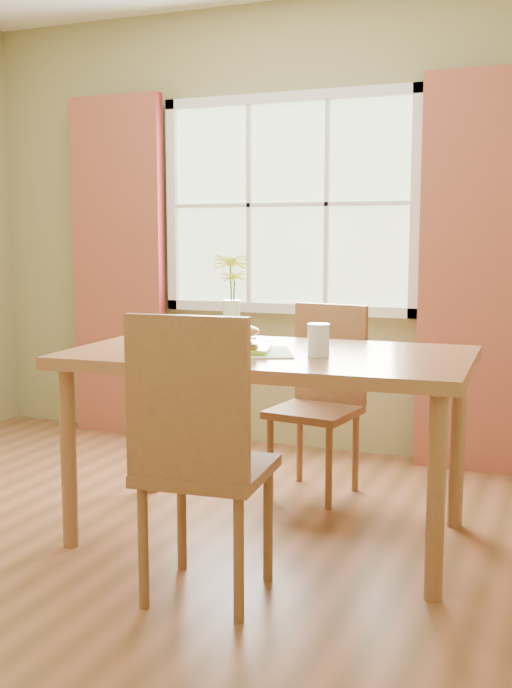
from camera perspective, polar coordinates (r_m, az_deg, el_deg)
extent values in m
cube|color=brown|center=(3.51, -8.73, -14.64)|extent=(4.20, 3.80, 0.02)
cube|color=#8F8855|center=(4.98, 2.43, 8.09)|extent=(4.20, 0.02, 2.70)
cube|color=#B5D19E|center=(4.95, 2.32, 9.83)|extent=(1.50, 0.02, 1.20)
cube|color=white|center=(4.99, 2.24, 17.10)|extent=(1.62, 0.04, 0.06)
cube|color=white|center=(4.94, 2.16, 2.53)|extent=(1.62, 0.04, 0.06)
cube|color=white|center=(5.24, -5.95, 9.69)|extent=(0.06, 0.04, 1.32)
cube|color=white|center=(4.71, 11.27, 9.79)|extent=(0.06, 0.04, 1.32)
cube|color=white|center=(4.93, 2.22, 9.84)|extent=(1.50, 0.03, 0.02)
cube|color=maroon|center=(5.37, -9.74, 5.30)|extent=(0.65, 0.08, 2.20)
cube|color=maroon|center=(4.59, 15.52, 4.71)|extent=(0.65, 0.08, 2.20)
cube|color=brown|center=(3.45, 0.97, -0.94)|extent=(1.74, 1.04, 0.05)
cylinder|color=brown|center=(3.52, -13.14, -7.88)|extent=(0.07, 0.07, 0.77)
cylinder|color=brown|center=(3.01, 12.64, -10.55)|extent=(0.07, 0.07, 0.77)
cylinder|color=brown|center=(4.18, -7.34, -5.24)|extent=(0.07, 0.07, 0.77)
cylinder|color=brown|center=(3.76, 14.08, -6.88)|extent=(0.07, 0.07, 0.77)
cube|color=brown|center=(2.97, -3.46, -8.93)|extent=(0.48, 0.48, 0.04)
cube|color=brown|center=(2.72, -4.99, -3.93)|extent=(0.44, 0.08, 0.57)
cylinder|color=brown|center=(2.96, -8.00, -14.09)|extent=(0.04, 0.04, 0.45)
cylinder|color=brown|center=(2.84, -1.24, -15.01)|extent=(0.04, 0.04, 0.45)
cylinder|color=brown|center=(3.27, -5.29, -11.92)|extent=(0.04, 0.04, 0.45)
cylinder|color=brown|center=(3.16, 0.85, -12.61)|extent=(0.04, 0.04, 0.45)
cube|color=brown|center=(4.10, 4.12, -4.84)|extent=(0.45, 0.45, 0.04)
cube|color=brown|center=(4.21, 5.25, -0.67)|extent=(0.40, 0.09, 0.52)
cylinder|color=brown|center=(4.09, 1.01, -8.10)|extent=(0.03, 0.03, 0.41)
cylinder|color=brown|center=(3.94, 5.18, -8.73)|extent=(0.03, 0.03, 0.41)
cylinder|color=brown|center=(4.36, 3.11, -7.08)|extent=(0.03, 0.03, 0.41)
cylinder|color=brown|center=(4.23, 7.07, -7.61)|extent=(0.03, 0.03, 0.41)
cube|color=#ECF0CC|center=(3.39, -1.33, -0.62)|extent=(0.55, 0.49, 0.01)
cube|color=#B7E238|center=(3.40, -1.17, -0.43)|extent=(0.31, 0.31, 0.01)
ellipsoid|color=#DF8B4C|center=(3.33, -0.97, -0.16)|extent=(0.15, 0.10, 0.04)
ellipsoid|color=#4C8C2D|center=(3.29, -0.46, -0.02)|extent=(0.08, 0.05, 0.01)
cylinder|color=red|center=(3.32, -1.04, 0.35)|extent=(0.07, 0.07, 0.01)
cylinder|color=red|center=(3.32, -0.57, 0.45)|extent=(0.07, 0.07, 0.01)
ellipsoid|color=#DF8B4C|center=(3.32, -0.90, 0.93)|extent=(0.15, 0.10, 0.05)
cylinder|color=silver|center=(3.30, 4.45, 0.28)|extent=(0.09, 0.09, 0.14)
cylinder|color=silver|center=(3.30, 4.45, 0.08)|extent=(0.08, 0.08, 0.11)
cylinder|color=silver|center=(3.70, -1.74, 1.60)|extent=(0.08, 0.08, 0.20)
cylinder|color=silver|center=(3.70, -1.74, 0.84)|extent=(0.07, 0.07, 0.10)
cylinder|color=#3D7028|center=(3.69, -1.75, 2.96)|extent=(0.01, 0.01, 0.37)
cylinder|color=#3D7028|center=(3.68, -1.62, 2.43)|extent=(0.01, 0.01, 0.31)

